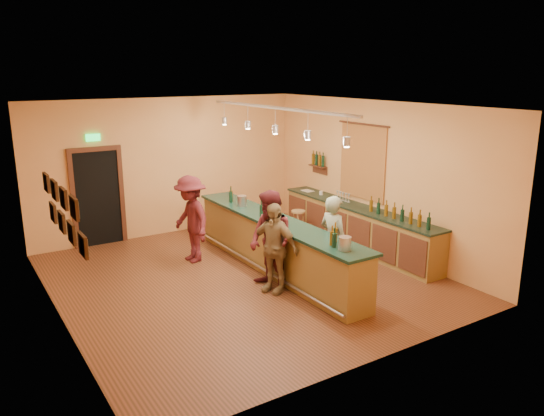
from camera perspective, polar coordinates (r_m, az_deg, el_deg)
floor at (r=10.08m, az=-3.09°, el=-7.53°), size 7.00×7.00×0.00m
ceiling at (r=9.36m, az=-3.36°, el=10.93°), size 6.50×7.00×0.02m
wall_back at (r=12.70m, az=-11.01°, el=4.40°), size 6.50×0.02×3.20m
wall_front at (r=6.87m, az=11.30°, el=-4.34°), size 6.50×0.02×3.20m
wall_left at (r=8.54m, az=-22.58°, el=-1.44°), size 0.02×7.00×3.20m
wall_right at (r=11.50m, az=11.06°, el=3.33°), size 0.02×7.00×3.20m
doorway at (r=12.27m, az=-18.24°, el=1.30°), size 1.15×0.09×2.48m
tapestry at (r=11.73m, az=9.71°, el=4.86°), size 0.03×1.40×1.60m
bottle_shelf at (r=12.86m, az=5.00°, el=5.03°), size 0.17×0.55×0.54m
picture_grid at (r=7.75m, az=-21.52°, el=-0.23°), size 0.06×2.20×0.70m
back_counter at (r=11.71m, az=9.20°, el=-2.00°), size 0.60×4.55×1.27m
tasting_bar at (r=10.21m, az=0.33°, el=-3.58°), size 0.73×5.10×1.38m
pendant_track at (r=9.74m, az=0.36°, el=9.82°), size 0.11×4.60×0.50m
bartender at (r=9.62m, az=6.61°, el=-3.47°), size 0.48×0.65×1.65m
customer_a at (r=9.27m, az=-0.12°, el=-3.62°), size 0.74×0.92×1.79m
customer_b at (r=9.23m, az=0.17°, el=-4.29°), size 0.75×1.02×1.62m
customer_c at (r=10.80m, az=-8.72°, el=-1.18°), size 0.72×1.18×1.78m
bar_stool at (r=12.22m, az=2.84°, el=-0.95°), size 0.32×0.32×0.67m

